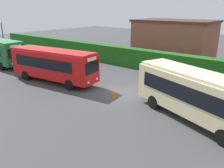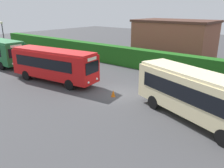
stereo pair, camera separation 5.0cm
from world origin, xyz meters
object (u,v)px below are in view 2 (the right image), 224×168
at_px(person_center, 73,64).
at_px(lamppost, 3,34).
at_px(bus_red, 54,64).
at_px(traffic_cone, 113,93).
at_px(bus_cream, 197,94).

relative_size(person_center, lamppost, 0.32).
distance_m(bus_red, lamppost, 17.75).
height_order(bus_red, lamppost, lamppost).
xyz_separation_m(person_center, traffic_cone, (8.94, -3.46, -0.56)).
distance_m(bus_red, bus_cream, 13.94).
bearing_deg(bus_cream, person_center, -172.35).
height_order(bus_cream, lamppost, lamppost).
relative_size(bus_cream, traffic_cone, 15.68).
bearing_deg(lamppost, traffic_cone, -7.01).
distance_m(bus_cream, person_center, 16.15).
distance_m(bus_cream, lamppost, 31.41).
xyz_separation_m(bus_red, bus_cream, (13.92, 0.74, 0.00)).
bearing_deg(bus_cream, bus_red, -157.35).
bearing_deg(bus_cream, lamppost, -165.66).
bearing_deg(person_center, bus_red, 147.64).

